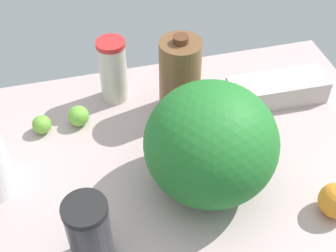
% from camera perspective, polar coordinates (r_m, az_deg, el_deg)
% --- Properties ---
extents(countertop, '(1.20, 0.76, 0.03)m').
position_cam_1_polar(countertop, '(1.23, 0.00, -3.83)').
color(countertop, '#B7A09F').
rests_on(countertop, ground).
extents(chocolate_milk_jug, '(0.11, 0.11, 0.24)m').
position_cam_1_polar(chocolate_milk_jug, '(1.27, 1.46, 6.03)').
color(chocolate_milk_jug, brown).
rests_on(chocolate_milk_jug, countertop).
extents(watermelon, '(0.31, 0.31, 0.28)m').
position_cam_1_polar(watermelon, '(1.05, 5.25, -2.15)').
color(watermelon, '#22752A').
rests_on(watermelon, countertop).
extents(shaker_bottle, '(0.09, 0.09, 0.18)m').
position_cam_1_polar(shaker_bottle, '(0.97, -9.55, -12.79)').
color(shaker_bottle, '#333339').
rests_on(shaker_bottle, countertop).
extents(egg_carton, '(0.28, 0.11, 0.07)m').
position_cam_1_polar(egg_carton, '(1.38, 13.14, 4.31)').
color(egg_carton, beige).
rests_on(egg_carton, countertop).
extents(tumbler_cup, '(0.08, 0.08, 0.19)m').
position_cam_1_polar(tumbler_cup, '(1.32, -6.71, 6.76)').
color(tumbler_cup, beige).
rests_on(tumbler_cup, countertop).
extents(lime_far_back, '(0.06, 0.06, 0.06)m').
position_cam_1_polar(lime_far_back, '(1.30, -10.85, 1.22)').
color(lime_far_back, '#6CB739').
rests_on(lime_far_back, countertop).
extents(lime_loose, '(0.06, 0.06, 0.06)m').
position_cam_1_polar(lime_loose, '(1.43, 2.46, 6.87)').
color(lime_loose, '#67B434').
rests_on(lime_loose, countertop).
extents(lime_by_jug, '(0.05, 0.05, 0.05)m').
position_cam_1_polar(lime_by_jug, '(1.30, -15.13, 0.18)').
color(lime_by_jug, '#6DB038').
rests_on(lime_by_jug, countertop).
extents(orange_near_front, '(0.08, 0.08, 0.08)m').
position_cam_1_polar(orange_near_front, '(1.14, 19.83, -8.54)').
color(orange_near_front, orange).
rests_on(orange_near_front, countertop).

